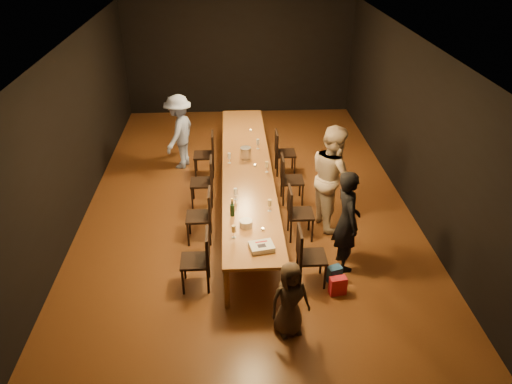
{
  "coord_description": "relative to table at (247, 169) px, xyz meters",
  "views": [
    {
      "loc": [
        -0.3,
        -8.23,
        4.86
      ],
      "look_at": [
        0.09,
        -1.39,
        1.0
      ],
      "focal_mm": 35.0,
      "sensor_mm": 36.0,
      "label": 1
    }
  ],
  "objects": [
    {
      "name": "woman_birthday",
      "position": [
        1.42,
        -2.03,
        0.12
      ],
      "size": [
        0.45,
        0.64,
        1.64
      ],
      "primitive_type": "imported",
      "rotation": [
        0.0,
        0.0,
        1.67
      ],
      "color": "black",
      "rests_on": "ground"
    },
    {
      "name": "chair_right_0",
      "position": [
        0.85,
        -2.4,
        -0.24
      ],
      "size": [
        0.42,
        0.42,
        0.93
      ],
      "primitive_type": null,
      "rotation": [
        0.0,
        0.0,
        -1.57
      ],
      "color": "black",
      "rests_on": "ground"
    },
    {
      "name": "wineglass_0",
      "position": [
        -0.28,
        -2.27,
        0.15
      ],
      "size": [
        0.06,
        0.06,
        0.21
      ],
      "primitive_type": null,
      "color": "beige",
      "rests_on": "table"
    },
    {
      "name": "wineglass_1",
      "position": [
        0.29,
        -1.57,
        0.15
      ],
      "size": [
        0.06,
        0.06,
        0.21
      ],
      "primitive_type": null,
      "color": "beige",
      "rests_on": "table"
    },
    {
      "name": "ice_bucket",
      "position": [
        -0.01,
        0.37,
        0.16
      ],
      "size": [
        0.26,
        0.26,
        0.23
      ],
      "primitive_type": "cylinder",
      "rotation": [
        0.0,
        0.0,
        0.31
      ],
      "color": "#A6A5AA",
      "rests_on": "table"
    },
    {
      "name": "tealight_far",
      "position": [
        0.15,
        1.73,
        0.06
      ],
      "size": [
        0.05,
        0.05,
        0.03
      ],
      "primitive_type": "cylinder",
      "color": "#B2B7B2",
      "rests_on": "table"
    },
    {
      "name": "tealight_mid",
      "position": [
        0.15,
        0.03,
        0.06
      ],
      "size": [
        0.05,
        0.05,
        0.03
      ],
      "primitive_type": "cylinder",
      "color": "#B2B7B2",
      "rests_on": "table"
    },
    {
      "name": "room_shell",
      "position": [
        0.0,
        0.0,
        1.38
      ],
      "size": [
        6.04,
        10.04,
        3.02
      ],
      "color": "black",
      "rests_on": "ground"
    },
    {
      "name": "chair_right_3",
      "position": [
        0.85,
        1.2,
        -0.24
      ],
      "size": [
        0.42,
        0.42,
        0.93
      ],
      "primitive_type": null,
      "rotation": [
        0.0,
        0.0,
        -1.57
      ],
      "color": "black",
      "rests_on": "ground"
    },
    {
      "name": "gift_bag_blue",
      "position": [
        1.2,
        -2.42,
        -0.57
      ],
      "size": [
        0.25,
        0.2,
        0.26
      ],
      "primitive_type": "cube",
      "rotation": [
        0.0,
        0.0,
        0.35
      ],
      "color": "#225396",
      "rests_on": "ground"
    },
    {
      "name": "champagne_bottle",
      "position": [
        -0.29,
        -1.67,
        0.2
      ],
      "size": [
        0.09,
        0.09,
        0.3
      ],
      "primitive_type": null,
      "rotation": [
        0.0,
        0.0,
        -0.38
      ],
      "color": "black",
      "rests_on": "table"
    },
    {
      "name": "tealight_near",
      "position": [
        0.15,
        -2.1,
        0.06
      ],
      "size": [
        0.05,
        0.05,
        0.03
      ],
      "primitive_type": "cylinder",
      "color": "#B2B7B2",
      "rests_on": "table"
    },
    {
      "name": "wineglass_4",
      "position": [
        -0.32,
        0.18,
        0.15
      ],
      "size": [
        0.06,
        0.06,
        0.21
      ],
      "primitive_type": null,
      "color": "silver",
      "rests_on": "table"
    },
    {
      "name": "gift_bag_red",
      "position": [
        1.2,
        -2.7,
        -0.56
      ],
      "size": [
        0.26,
        0.17,
        0.28
      ],
      "primitive_type": "cube",
      "rotation": [
        0.0,
        0.0,
        0.16
      ],
      "color": "red",
      "rests_on": "ground"
    },
    {
      "name": "wineglass_5",
      "position": [
        0.25,
        0.8,
        0.15
      ],
      "size": [
        0.06,
        0.06,
        0.21
      ],
      "primitive_type": null,
      "color": "silver",
      "rests_on": "table"
    },
    {
      "name": "plate_stack",
      "position": [
        -0.09,
        -2.0,
        0.1
      ],
      "size": [
        0.22,
        0.22,
        0.11
      ],
      "primitive_type": "cylinder",
      "rotation": [
        0.0,
        0.0,
        0.15
      ],
      "color": "white",
      "rests_on": "table"
    },
    {
      "name": "chair_left_1",
      "position": [
        -0.85,
        -1.2,
        -0.24
      ],
      "size": [
        0.42,
        0.42,
        0.93
      ],
      "primitive_type": null,
      "rotation": [
        0.0,
        0.0,
        1.57
      ],
      "color": "black",
      "rests_on": "ground"
    },
    {
      "name": "chair_right_2",
      "position": [
        0.85,
        0.0,
        -0.24
      ],
      "size": [
        0.42,
        0.42,
        0.93
      ],
      "primitive_type": null,
      "rotation": [
        0.0,
        0.0,
        -1.57
      ],
      "color": "black",
      "rests_on": "ground"
    },
    {
      "name": "chair_right_1",
      "position": [
        0.85,
        -1.2,
        -0.24
      ],
      "size": [
        0.42,
        0.42,
        0.93
      ],
      "primitive_type": null,
      "rotation": [
        0.0,
        0.0,
        -1.57
      ],
      "color": "black",
      "rests_on": "ground"
    },
    {
      "name": "woman_tan",
      "position": [
        1.43,
        -0.8,
        0.22
      ],
      "size": [
        0.88,
        1.03,
        1.85
      ],
      "primitive_type": "imported",
      "rotation": [
        0.0,
        0.0,
        1.79
      ],
      "color": "beige",
      "rests_on": "ground"
    },
    {
      "name": "child",
      "position": [
        0.41,
        -3.39,
        -0.16
      ],
      "size": [
        0.6,
        0.47,
        1.08
      ],
      "primitive_type": "imported",
      "rotation": [
        0.0,
        0.0,
        0.27
      ],
      "color": "#403023",
      "rests_on": "ground"
    },
    {
      "name": "wineglass_2",
      "position": [
        -0.23,
        -1.18,
        0.15
      ],
      "size": [
        0.06,
        0.06,
        0.21
      ],
      "primitive_type": null,
      "color": "silver",
      "rests_on": "table"
    },
    {
      "name": "man_blue",
      "position": [
        -1.37,
        1.64,
        0.1
      ],
      "size": [
        0.9,
        1.17,
        1.6
      ],
      "primitive_type": "imported",
      "rotation": [
        0.0,
        0.0,
        -1.91
      ],
      "color": "#93A8E4",
      "rests_on": "ground"
    },
    {
      "name": "table",
      "position": [
        0.0,
        0.0,
        0.0
      ],
      "size": [
        0.9,
        6.0,
        0.75
      ],
      "color": "#9C662D",
      "rests_on": "ground"
    },
    {
      "name": "chair_left_2",
      "position": [
        -0.85,
        0.0,
        -0.24
      ],
      "size": [
        0.42,
        0.42,
        0.93
      ],
      "primitive_type": null,
      "rotation": [
        0.0,
        0.0,
        1.57
      ],
      "color": "black",
      "rests_on": "ground"
    },
    {
      "name": "wineglass_3",
      "position": [
        0.35,
        -0.22,
        0.15
      ],
      "size": [
        0.06,
        0.06,
        0.21
      ],
      "primitive_type": null,
      "color": "beige",
      "rests_on": "table"
    },
    {
      "name": "birthday_cake",
      "position": [
        0.1,
        -2.57,
        0.09
      ],
      "size": [
        0.38,
        0.32,
        0.08
      ],
      "rotation": [
        0.0,
        0.0,
        0.2
      ],
      "color": "white",
      "rests_on": "table"
    },
    {
      "name": "chair_left_0",
      "position": [
        -0.85,
        -2.4,
        -0.24
      ],
      "size": [
        0.42,
        0.42,
        0.93
      ],
      "primitive_type": null,
      "rotation": [
        0.0,
        0.0,
        1.57
      ],
      "color": "black",
      "rests_on": "ground"
    },
    {
      "name": "chair_left_3",
      "position": [
        -0.85,
        1.2,
        -0.24
      ],
      "size": [
        0.42,
        0.42,
        0.93
      ],
      "primitive_type": null,
      "rotation": [
        0.0,
        0.0,
        1.57
      ],
      "color": "black",
      "rests_on": "ground"
    },
    {
      "name": "ground",
      "position": [
        0.0,
        0.0,
        -0.7
      ],
      "size": [
        10.0,
        10.0,
        0.0
      ],
      "primitive_type": "plane",
      "color": "#4B2312",
      "rests_on": "ground"
    }
  ]
}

